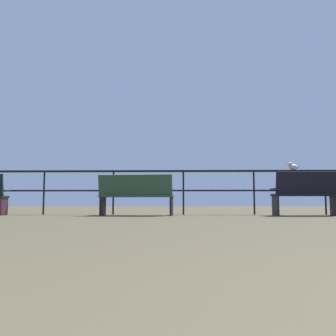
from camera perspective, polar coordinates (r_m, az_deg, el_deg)
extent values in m
cube|color=black|center=(9.17, 7.80, -0.47)|extent=(19.05, 0.05, 0.05)
cube|color=black|center=(9.14, 7.84, -3.47)|extent=(19.05, 0.04, 0.04)
cylinder|color=black|center=(9.66, -18.64, -3.66)|extent=(0.04, 0.04, 1.07)
cylinder|color=black|center=(9.22, -8.45, -3.81)|extent=(0.04, 0.04, 1.07)
cylinder|color=black|center=(9.09, 2.40, -3.84)|extent=(0.04, 0.04, 1.07)
cylinder|color=black|center=(9.28, 13.17, -3.74)|extent=(0.04, 0.04, 1.07)
cylinder|color=black|center=(9.78, 23.16, -3.53)|extent=(0.04, 0.04, 1.07)
cube|color=#301C24|center=(9.37, -24.05, -5.39)|extent=(0.06, 0.38, 0.43)
cube|color=#301C24|center=(9.53, -23.60, -3.27)|extent=(0.05, 0.30, 0.04)
cube|color=#2B4630|center=(8.49, -4.85, -4.34)|extent=(1.71, 0.61, 0.05)
cube|color=#2B4630|center=(8.29, -5.12, -2.67)|extent=(1.68, 0.29, 0.48)
cube|color=black|center=(8.37, 0.53, -5.86)|extent=(0.08, 0.41, 0.44)
cube|color=black|center=(8.55, 0.66, -3.43)|extent=(0.07, 0.32, 0.04)
cube|color=black|center=(8.68, -10.05, -5.76)|extent=(0.08, 0.41, 0.44)
cube|color=black|center=(8.86, -9.68, -3.42)|extent=(0.07, 0.32, 0.04)
cube|color=black|center=(8.93, 20.40, -3.93)|extent=(1.45, 0.53, 0.05)
cube|color=black|center=(8.74, 20.86, -2.20)|extent=(1.44, 0.20, 0.52)
cube|color=black|center=(9.20, 24.38, -5.27)|extent=(0.06, 0.42, 0.47)
cube|color=black|center=(9.37, 23.81, -3.01)|extent=(0.05, 0.33, 0.04)
cube|color=black|center=(8.71, 16.29, -5.56)|extent=(0.06, 0.42, 0.47)
cube|color=black|center=(8.89, 15.87, -3.16)|extent=(0.05, 0.33, 0.04)
ellipsoid|color=silver|center=(9.57, 18.82, 0.14)|extent=(0.29, 0.25, 0.14)
ellipsoid|color=#92869D|center=(9.57, 18.82, 0.26)|extent=(0.25, 0.21, 0.05)
sphere|color=silver|center=(9.49, 18.33, 0.54)|extent=(0.11, 0.11, 0.11)
cone|color=yellow|center=(9.44, 18.01, 0.56)|extent=(0.07, 0.06, 0.05)
cube|color=#92869D|center=(9.67, 19.39, 0.14)|extent=(0.11, 0.10, 0.02)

